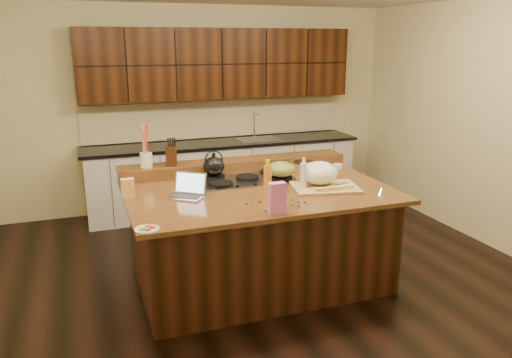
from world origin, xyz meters
name	(u,v)px	position (x,y,z in m)	size (l,w,h in m)	color
room	(258,143)	(0.00, 0.00, 1.35)	(5.52, 5.02, 2.72)	black
island	(258,235)	(0.00, 0.00, 0.46)	(2.40, 1.60, 0.92)	black
back_ledge	(235,165)	(0.00, 0.70, 0.98)	(2.40, 0.30, 0.12)	black
cooktop	(247,179)	(0.00, 0.30, 0.94)	(0.92, 0.52, 0.05)	gray
back_counter	(222,138)	(0.30, 2.23, 0.98)	(3.70, 0.66, 2.40)	silver
kettle	(214,166)	(-0.30, 0.43, 1.06)	(0.21, 0.21, 0.19)	black
green_bowl	(281,169)	(0.30, 0.17, 1.04)	(0.27, 0.27, 0.15)	olive
laptop	(188,190)	(-0.66, -0.02, 0.97)	(0.37, 0.36, 0.20)	#B7B7BC
oil_bottle	(268,180)	(0.01, -0.21, 1.06)	(0.07, 0.07, 0.27)	orange
vinegar_bottle	(303,177)	(0.38, -0.17, 1.04)	(0.06, 0.06, 0.25)	silver
wooden_tray	(321,176)	(0.57, -0.15, 1.03)	(0.67, 0.54, 0.24)	tan
ramekin_a	(348,188)	(0.76, -0.32, 0.94)	(0.10, 0.10, 0.04)	white
ramekin_b	(330,179)	(0.75, 0.01, 0.94)	(0.10, 0.10, 0.04)	white
ramekin_c	(338,166)	(1.08, 0.44, 0.94)	(0.10, 0.10, 0.04)	white
strainer_bowl	(303,167)	(0.66, 0.43, 0.97)	(0.24, 0.24, 0.09)	#996B3F
kitchen_timer	(382,191)	(0.97, -0.54, 0.96)	(0.08, 0.08, 0.07)	silver
pink_bag	(277,198)	(-0.09, -0.69, 1.05)	(0.13, 0.07, 0.25)	#EC6FC8
candy_plate	(147,229)	(-1.11, -0.71, 0.93)	(0.18, 0.18, 0.01)	white
package_box	(128,188)	(-1.15, 0.17, 1.00)	(0.11, 0.08, 0.16)	#EBAC53
utensil_crock	(146,160)	(-0.91, 0.70, 1.11)	(0.12, 0.12, 0.14)	white
knife_block	(171,155)	(-0.66, 0.70, 1.14)	(0.10, 0.16, 0.20)	black
gumdrop_0	(299,205)	(0.14, -0.60, 0.93)	(0.02, 0.02, 0.02)	red
gumdrop_1	(275,200)	(0.01, -0.40, 0.93)	(0.02, 0.02, 0.02)	#198C26
gumdrop_2	(305,202)	(0.23, -0.53, 0.93)	(0.02, 0.02, 0.02)	red
gumdrop_3	(258,201)	(-0.13, -0.38, 0.93)	(0.02, 0.02, 0.02)	#198C26
gumdrop_4	(269,203)	(-0.07, -0.46, 0.93)	(0.02, 0.02, 0.02)	red
gumdrop_5	(291,205)	(0.09, -0.56, 0.93)	(0.02, 0.02, 0.02)	#198C26
gumdrop_6	(282,205)	(0.02, -0.54, 0.93)	(0.02, 0.02, 0.02)	red
gumdrop_7	(299,201)	(0.19, -0.50, 0.93)	(0.02, 0.02, 0.02)	#198C26
gumdrop_8	(247,204)	(-0.25, -0.40, 0.93)	(0.02, 0.02, 0.02)	red
gumdrop_9	(291,199)	(0.15, -0.43, 0.93)	(0.02, 0.02, 0.02)	#198C26
gumdrop_10	(286,207)	(0.03, -0.60, 0.93)	(0.02, 0.02, 0.02)	red
gumdrop_11	(253,205)	(-0.21, -0.46, 0.93)	(0.02, 0.02, 0.02)	#198C26
gumdrop_12	(260,201)	(-0.12, -0.39, 0.93)	(0.02, 0.02, 0.02)	red
gumdrop_13	(266,210)	(-0.16, -0.61, 0.93)	(0.02, 0.02, 0.02)	#198C26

